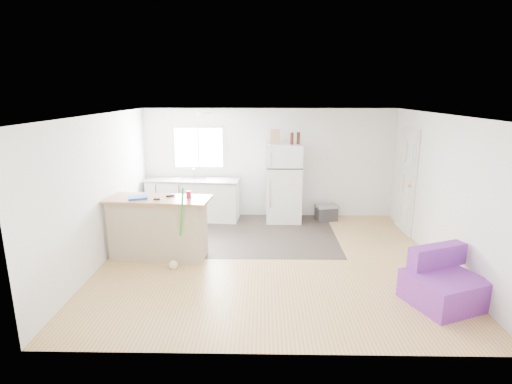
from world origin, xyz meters
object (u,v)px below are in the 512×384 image
Objects in this scene: mop at (175,255)px; cooler at (326,212)px; purple_seat at (443,284)px; bottle_left at (292,138)px; cleaner_jug at (190,252)px; refrigerator at (284,183)px; peninsula at (159,228)px; red_cup at (189,195)px; bottle_right at (298,138)px; cardboard_box at (275,137)px; blue_tray at (138,198)px; kitchen_cabinets at (193,199)px.

cooler is at bearing 10.33° from mop.
bottle_left reaches higher than purple_seat.
purple_seat is 0.82× the size of mop.
cooler is 0.39× the size of mop.
cooler is 1.51× the size of cleaner_jug.
refrigerator is 3.16m from mop.
bottle_left is at bearing 18.81° from mop.
peninsula is 0.78m from red_cup.
mop is at bearing -129.38° from bottle_left.
bottle_left is at bearing -157.79° from bottle_right.
cardboard_box reaches higher than mop.
cardboard_box reaches higher than peninsula.
blue_tray is (-2.49, -2.11, 0.22)m from refrigerator.
kitchen_cabinets is 2.30m from cleaner_jug.
bottle_left reaches higher than refrigerator.
mop is (-3.78, 0.99, -0.03)m from purple_seat.
purple_seat is 3.91m from mop.
cardboard_box is (-1.14, -0.06, 1.65)m from cooler.
mop is 3.35m from cardboard_box.
purple_seat is (4.15, -1.43, -0.27)m from peninsula.
mop is 3.61m from bottle_right.
bottle_left is at bearing 45.76° from peninsula.
mop is at bearing -150.87° from cooler.
purple_seat is at bearing -62.07° from bottle_left.
cooler is 0.47× the size of purple_seat.
purple_seat is at bearing -17.17° from blue_tray.
cleaner_jug is at bearing -77.29° from kitchen_cabinets.
peninsula is 3.03m from refrigerator.
purple_seat is 3.98m from red_cup.
refrigerator is at bearing 37.21° from cleaner_jug.
kitchen_cabinets is 2.31m from blue_tray.
kitchen_cabinets is 2.63m from bottle_right.
cleaner_jug is at bearing -131.68° from bottle_right.
kitchen_cabinets is 8.27× the size of bottle_left.
cardboard_box is (1.78, -0.09, 1.37)m from kitchen_cabinets.
purple_seat is (3.93, -3.54, -0.20)m from kitchen_cabinets.
bottle_right reaches higher than peninsula.
peninsula is at bearing 148.38° from cleaner_jug.
peninsula is 1.60× the size of purple_seat.
red_cup reaches higher than peninsula.
bottle_left is (0.15, -0.08, 0.96)m from refrigerator.
purple_seat is 4.14m from bottle_right.
kitchen_cabinets is at bearing 116.03° from purple_seat.
refrigerator is at bearing 21.91° from mop.
bottle_left is at bearing 96.00° from purple_seat.
purple_seat is at bearing -37.27° from kitchen_cabinets.
cleaner_jug is 3.36m from bottle_right.
bottle_right reaches higher than mop.
kitchen_cabinets is 6.89× the size of cardboard_box.
refrigerator reaches higher than mop.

